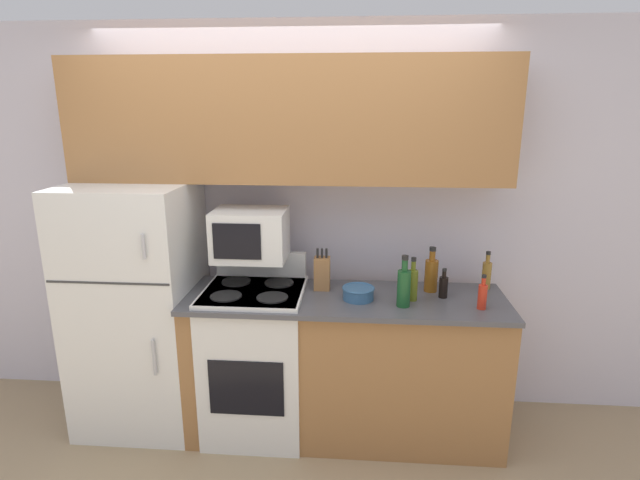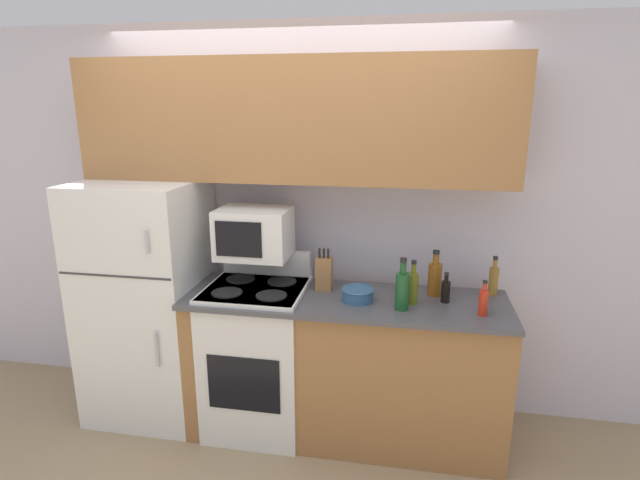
{
  "view_description": "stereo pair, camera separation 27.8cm",
  "coord_description": "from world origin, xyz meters",
  "views": [
    {
      "loc": [
        0.44,
        -2.52,
        2.04
      ],
      "look_at": [
        0.22,
        0.25,
        1.28
      ],
      "focal_mm": 28.0,
      "sensor_mm": 36.0,
      "label": 1
    },
    {
      "loc": [
        0.71,
        -2.49,
        2.04
      ],
      "look_at": [
        0.22,
        0.25,
        1.28
      ],
      "focal_mm": 28.0,
      "sensor_mm": 36.0,
      "label": 2
    }
  ],
  "objects": [
    {
      "name": "ground_plane",
      "position": [
        0.0,
        0.0,
        0.0
      ],
      "size": [
        12.0,
        12.0,
        0.0
      ],
      "primitive_type": "plane",
      "color": "tan"
    },
    {
      "name": "stove",
      "position": [
        -0.19,
        0.27,
        0.49
      ],
      "size": [
        0.61,
        0.59,
        1.12
      ],
      "color": "white",
      "rests_on": "ground_plane"
    },
    {
      "name": "upper_cabinets",
      "position": [
        0.0,
        0.52,
        1.95
      ],
      "size": [
        2.65,
        0.35,
        0.73
      ],
      "color": "#9E6B3D",
      "rests_on": "refrigerator"
    },
    {
      "name": "bottle_vinegar",
      "position": [
        1.24,
        0.47,
        1.03
      ],
      "size": [
        0.06,
        0.06,
        0.24
      ],
      "color": "olive",
      "rests_on": "lower_cabinets"
    },
    {
      "name": "bottle_soy_sauce",
      "position": [
        0.95,
        0.3,
        1.0
      ],
      "size": [
        0.05,
        0.05,
        0.18
      ],
      "color": "black",
      "rests_on": "lower_cabinets"
    },
    {
      "name": "wall_back",
      "position": [
        0.0,
        0.72,
        1.27
      ],
      "size": [
        8.0,
        0.05,
        2.55
      ],
      "color": "silver",
      "rests_on": "ground_plane"
    },
    {
      "name": "microwave",
      "position": [
        -0.22,
        0.37,
        1.27
      ],
      "size": [
        0.44,
        0.34,
        0.3
      ],
      "color": "white",
      "rests_on": "stove"
    },
    {
      "name": "refrigerator",
      "position": [
        -0.96,
        0.34,
        0.79
      ],
      "size": [
        0.73,
        0.71,
        1.58
      ],
      "color": "white",
      "rests_on": "ground_plane"
    },
    {
      "name": "bottle_whiskey",
      "position": [
        0.89,
        0.4,
        1.04
      ],
      "size": [
        0.08,
        0.08,
        0.28
      ],
      "color": "brown",
      "rests_on": "lower_cabinets"
    },
    {
      "name": "knife_block",
      "position": [
        0.22,
        0.38,
        1.04
      ],
      "size": [
        0.1,
        0.08,
        0.27
      ],
      "color": "#9E6B3D",
      "rests_on": "lower_cabinets"
    },
    {
      "name": "lower_cabinets",
      "position": [
        0.37,
        0.28,
        0.47
      ],
      "size": [
        1.91,
        0.6,
        0.93
      ],
      "color": "#9E6B3D",
      "rests_on": "ground_plane"
    },
    {
      "name": "bottle_hot_sauce",
      "position": [
        1.14,
        0.14,
        1.01
      ],
      "size": [
        0.05,
        0.05,
        0.2
      ],
      "color": "red",
      "rests_on": "lower_cabinets"
    },
    {
      "name": "bottle_wine_green",
      "position": [
        0.7,
        0.15,
        1.05
      ],
      "size": [
        0.08,
        0.08,
        0.3
      ],
      "color": "#194C23",
      "rests_on": "lower_cabinets"
    },
    {
      "name": "bowl",
      "position": [
        0.44,
        0.23,
        0.97
      ],
      "size": [
        0.19,
        0.19,
        0.08
      ],
      "color": "#335B84",
      "rests_on": "lower_cabinets"
    },
    {
      "name": "bottle_olive_oil",
      "position": [
        0.76,
        0.24,
        1.03
      ],
      "size": [
        0.06,
        0.06,
        0.26
      ],
      "color": "#5B6619",
      "rests_on": "lower_cabinets"
    }
  ]
}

